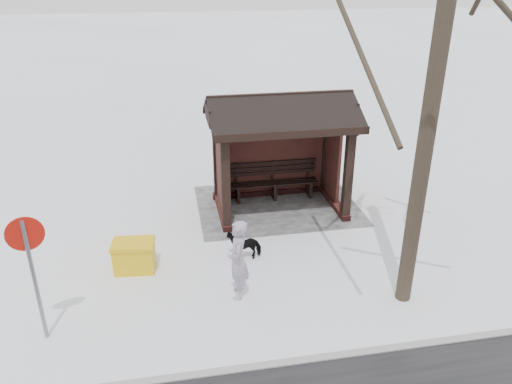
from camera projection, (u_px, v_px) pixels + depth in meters
ground at (279, 209)px, 13.18m from camera, size 120.00×120.00×0.00m
kerb at (353, 354)px, 8.26m from camera, size 120.00×0.15×0.06m
trampled_patch at (277, 205)px, 13.35m from camera, size 4.20×3.20×0.02m
bus_shelter at (279, 128)px, 12.42m from camera, size 3.60×2.40×3.09m
pedestrian at (238, 260)px, 9.41m from camera, size 0.47×0.64×1.61m
dog at (244, 244)px, 10.90m from camera, size 0.74×0.36×0.62m
grit_bin at (134, 256)px, 10.42m from camera, size 0.92×0.68×0.66m
road_sign at (29, 253)px, 7.97m from camera, size 0.58×0.17×2.33m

